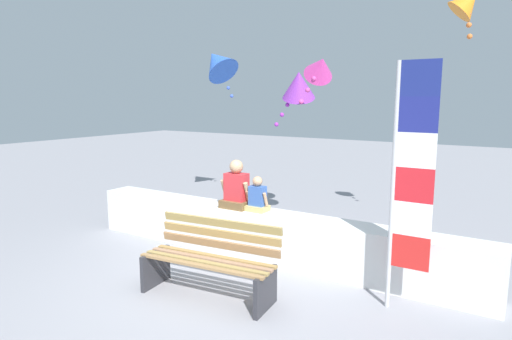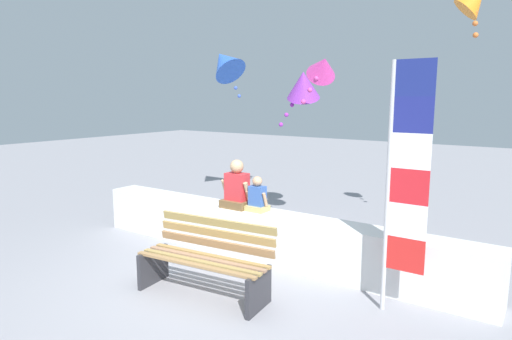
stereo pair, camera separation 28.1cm
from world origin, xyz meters
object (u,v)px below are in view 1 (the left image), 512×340
Objects in this scene: kite_orange at (468,3)px; kite_blue at (218,63)px; flag_banner at (408,175)px; person_child at (257,198)px; person_adult at (236,189)px; kite_purple at (299,85)px; park_bench at (211,261)px; kite_magenta at (320,67)px.

kite_orange reaches higher than kite_blue.
person_child is at bearing 166.46° from flag_banner.
flag_banner is (2.60, -0.54, 0.54)m from person_adult.
kite_orange reaches higher than flag_banner.
kite_purple reaches higher than person_child.
park_bench is 5.51m from kite_orange.
park_bench is 3.52m from kite_magenta.
person_adult is 0.27× the size of flag_banner.
kite_orange is at bearing 88.65° from flag_banner.
kite_blue is (-2.27, 0.58, 0.53)m from kite_purple.
park_bench is at bearing -158.34° from flag_banner.
park_bench is at bearing -82.41° from person_child.
kite_purple is at bearing 89.64° from person_adult.
person_adult is 0.60× the size of kite_blue.
kite_purple is 2.41m from kite_blue.
kite_purple is 0.91× the size of kite_blue.
park_bench is at bearing -95.07° from kite_magenta.
park_bench is at bearing -80.82° from kite_purple.
kite_orange is (2.67, 2.45, 2.80)m from person_adult.
kite_orange is at bearing 46.78° from person_child.
kite_purple is 1.12m from kite_magenta.
person_child is 2.62m from kite_purple.
person_child is at bearing -133.22° from kite_orange.
kite_magenta is (0.77, -0.78, 0.24)m from kite_purple.
flag_banner is (2.23, -0.54, 0.62)m from person_child.
kite_orange is (2.12, 3.80, 3.38)m from park_bench.
person_adult is (-0.55, 1.35, 0.58)m from park_bench.
park_bench is 1.39× the size of kite_blue.
kite_purple is (-2.59, 2.52, 1.04)m from flag_banner.
kite_purple is (0.01, 1.99, 1.58)m from person_adult.
kite_orange is at bearing 33.23° from kite_magenta.
kite_magenta is (0.41, 1.21, 1.91)m from person_child.
kite_magenta is at bearing 57.17° from person_adult.
flag_banner reaches higher than person_child.
kite_purple reaches higher than park_bench.
person_adult is 0.85× the size of kite_orange.
flag_banner is 5.98m from kite_blue.
kite_orange is at bearing 42.49° from person_adult.
park_bench is 1.53× the size of kite_purple.
kite_purple is (-0.36, 1.99, 1.67)m from person_child.
kite_magenta is (0.78, 1.21, 1.83)m from person_adult.
kite_magenta is at bearing -146.77° from kite_orange.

